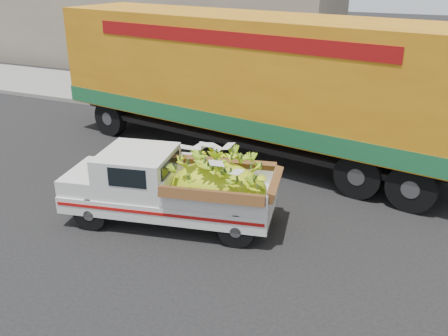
% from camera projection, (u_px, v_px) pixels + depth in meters
% --- Properties ---
extents(ground, '(100.00, 100.00, 0.00)m').
position_uv_depth(ground, '(108.00, 227.00, 10.26)').
color(ground, black).
rests_on(ground, ground).
extents(curb, '(60.00, 0.25, 0.15)m').
position_uv_depth(curb, '(245.00, 123.00, 16.64)').
color(curb, gray).
rests_on(curb, ground).
extents(sidewalk, '(60.00, 4.00, 0.14)m').
position_uv_depth(sidewalk, '(266.00, 107.00, 18.42)').
color(sidewalk, gray).
rests_on(sidewalk, ground).
extents(building_left, '(18.00, 6.00, 5.00)m').
position_uv_depth(building_left, '(159.00, 16.00, 25.47)').
color(building_left, gray).
rests_on(building_left, ground).
extents(pickup_truck, '(4.52, 2.38, 1.51)m').
position_uv_depth(pickup_truck, '(185.00, 188.00, 10.13)').
color(pickup_truck, black).
rests_on(pickup_truck, ground).
extents(semi_trailer, '(12.08, 4.56, 3.80)m').
position_uv_depth(semi_trailer, '(253.00, 80.00, 13.35)').
color(semi_trailer, black).
rests_on(semi_trailer, ground).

